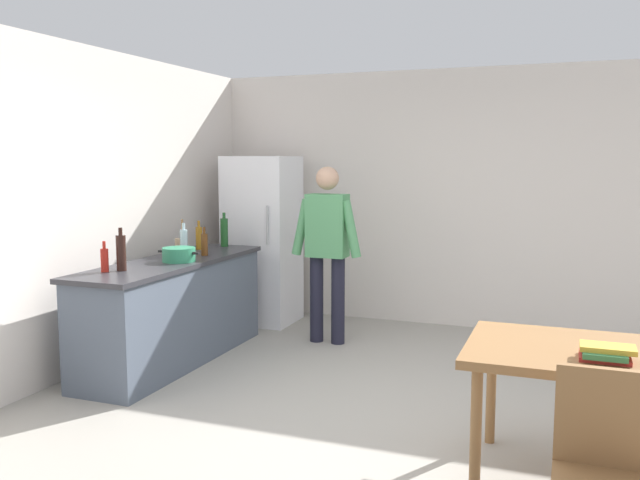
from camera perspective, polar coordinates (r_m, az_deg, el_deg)
The scene contains 17 objects.
ground_plane at distance 4.61m, azimuth 3.91°, elevation -15.66°, with size 14.00×14.00×0.00m, color #9E998E.
wall_back at distance 7.19m, azimuth 10.97°, elevation 3.47°, with size 6.40×0.12×2.70m, color silver.
wall_left at distance 5.75m, azimuth -20.99°, elevation 2.30°, with size 0.12×5.60×2.70m, color silver.
kitchen_counter at distance 5.99m, azimuth -12.45°, elevation -5.93°, with size 0.64×2.20×0.90m.
refrigerator at distance 7.24m, azimuth -4.94°, elevation 0.02°, with size 0.70×0.67×1.80m.
person at distance 6.36m, azimuth 0.62°, elevation -0.21°, with size 0.70×0.22×1.70m.
dining_table at distance 3.93m, azimuth 22.84°, elevation -9.79°, with size 1.40×0.90×0.75m.
chair at distance 3.07m, azimuth 23.34°, elevation -17.37°, with size 0.42×0.42×0.91m.
cooking_pot at distance 5.81m, azimuth -11.98°, elevation -1.22°, with size 0.40×0.28×0.12m.
utensil_jar at distance 6.29m, azimuth -11.80°, elevation -0.43°, with size 0.11×0.11×0.32m.
bottle_sauce_red at distance 5.42m, azimuth -17.95°, elevation -1.61°, with size 0.06×0.06×0.24m.
bottle_oil_amber at distance 6.54m, azimuth -10.31°, elevation 0.21°, with size 0.06×0.06×0.28m.
bottle_wine_green at distance 6.72m, azimuth -8.20°, elevation 0.69°, with size 0.08×0.08×0.34m.
bottle_water_clear at distance 6.10m, azimuth -11.57°, elevation -0.20°, with size 0.07×0.07×0.30m.
bottle_wine_dark at distance 5.43m, azimuth -16.65°, elevation -1.02°, with size 0.08×0.08×0.34m.
bottle_beer_brown at distance 6.12m, azimuth -9.86°, elevation -0.33°, with size 0.06×0.06×0.26m.
book_stack at distance 3.73m, azimuth 23.26°, elevation -8.89°, with size 0.27×0.21×0.08m.
Camera 1 is at (1.22, -4.08, 1.77)m, focal length 37.40 mm.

